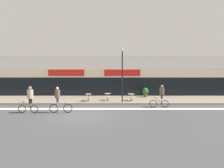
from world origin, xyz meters
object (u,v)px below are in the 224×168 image
at_px(bistro_table_2, 131,96).
at_px(cyclist_2, 30,97).
at_px(cafe_chair_0_near, 87,97).
at_px(cafe_chair_1_near, 107,96).
at_px(bistro_table_1, 107,95).
at_px(cyclist_0, 58,99).
at_px(cyclist_1, 161,95).
at_px(planter_pot, 145,92).
at_px(cafe_chair_2_near, 132,97).
at_px(lamp_post, 122,72).
at_px(bistro_table_0, 88,96).

relative_size(bistro_table_2, cyclist_2, 0.35).
bearing_deg(cafe_chair_0_near, cafe_chair_1_near, -85.08).
relative_size(bistro_table_1, cyclist_0, 0.36).
distance_m(bistro_table_2, cyclist_2, 10.10).
height_order(bistro_table_2, cyclist_1, cyclist_1).
xyz_separation_m(cafe_chair_1_near, cyclist_2, (-6.04, -4.83, 0.63)).
height_order(cafe_chair_1_near, planter_pot, planter_pot).
bearing_deg(bistro_table_2, cyclist_1, -52.69).
relative_size(bistro_table_1, cafe_chair_2_near, 0.84).
distance_m(bistro_table_1, cyclist_2, 8.16).
height_order(cafe_chair_1_near, lamp_post, lamp_post).
relative_size(bistro_table_1, cafe_chair_1_near, 0.84).
height_order(bistro_table_2, cafe_chair_1_near, cafe_chair_1_near).
height_order(cafe_chair_1_near, cyclist_0, cyclist_0).
height_order(bistro_table_2, cyclist_2, cyclist_2).
bearing_deg(cafe_chair_2_near, planter_pot, -39.42).
bearing_deg(cafe_chair_2_near, cafe_chair_1_near, 77.56).
relative_size(bistro_table_0, planter_pot, 0.64).
height_order(bistro_table_2, lamp_post, lamp_post).
relative_size(bistro_table_0, cyclist_0, 0.36).
bearing_deg(planter_pot, cafe_chair_0_near, -153.35).
relative_size(cafe_chair_1_near, cyclist_2, 0.43).
height_order(cafe_chair_1_near, cafe_chair_2_near, same).
height_order(bistro_table_0, cafe_chair_1_near, cafe_chair_1_near).
distance_m(bistro_table_0, bistro_table_2, 4.67).
xyz_separation_m(bistro_table_0, lamp_post, (3.62, -0.98, 2.60)).
xyz_separation_m(cafe_chair_0_near, cafe_chair_1_near, (2.07, 0.36, 0.00)).
bearing_deg(cyclist_0, bistro_table_0, 69.27).
bearing_deg(cyclist_1, cafe_chair_2_near, -43.91).
height_order(bistro_table_0, cafe_chair_2_near, cafe_chair_2_near).
relative_size(cafe_chair_2_near, cyclist_2, 0.43).
height_order(bistro_table_2, cafe_chair_0_near, cafe_chair_0_near).
xyz_separation_m(cafe_chair_1_near, planter_pot, (4.65, 3.01, 0.12)).
distance_m(cafe_chair_1_near, lamp_post, 3.11).
bearing_deg(cafe_chair_0_near, cyclist_2, 133.48).
height_order(cafe_chair_0_near, cyclist_1, cyclist_1).
distance_m(cafe_chair_2_near, cyclist_0, 7.84).
bearing_deg(bistro_table_1, lamp_post, -41.07).
height_order(bistro_table_1, cafe_chair_2_near, cafe_chair_2_near).
bearing_deg(cyclist_1, bistro_table_2, -50.09).
height_order(bistro_table_2, planter_pot, planter_pot).
xyz_separation_m(bistro_table_1, cafe_chair_2_near, (2.59, -0.86, -0.02)).
distance_m(bistro_table_0, planter_pot, 7.27).
bearing_deg(bistro_table_0, cyclist_0, -108.52).
bearing_deg(bistro_table_0, bistro_table_1, 9.80).
bearing_deg(cyclist_1, cafe_chair_0_near, -16.08).
distance_m(lamp_post, cyclist_2, 8.85).
xyz_separation_m(bistro_table_2, cyclist_0, (-6.36, -5.18, 0.50)).
bearing_deg(bistro_table_2, planter_pot, 51.89).
bearing_deg(bistro_table_2, cyclist_0, -140.87).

